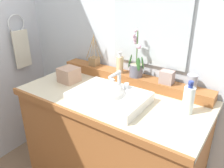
{
  "coord_description": "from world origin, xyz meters",
  "views": [
    {
      "loc": [
        0.76,
        -1.12,
        1.54
      ],
      "look_at": [
        0.01,
        -0.03,
        0.95
      ],
      "focal_mm": 36.67,
      "sensor_mm": 36.0,
      "label": 1
    }
  ],
  "objects": [
    {
      "name": "towel_ring",
      "position": [
        -1.06,
        0.08,
        1.21
      ],
      "size": [
        0.01,
        0.16,
        0.16
      ],
      "primitive_type": "torus",
      "rotation": [
        0.0,
        1.57,
        0.0
      ],
      "color": "silver"
    },
    {
      "name": "tissue_box",
      "position": [
        -0.39,
        0.0,
        0.91
      ],
      "size": [
        0.14,
        0.14,
        0.11
      ],
      "primitive_type": "cube",
      "rotation": [
        0.0,
        0.0,
        -0.06
      ],
      "color": "tan",
      "rests_on": "vanity_cabinet"
    },
    {
      "name": "trinket_box",
      "position": [
        0.28,
        0.23,
        0.96
      ],
      "size": [
        0.09,
        0.07,
        0.09
      ],
      "primitive_type": "cube",
      "rotation": [
        0.0,
        0.0,
        0.02
      ],
      "color": "gray",
      "rests_on": "back_ledge"
    },
    {
      "name": "potted_plant",
      "position": [
        0.05,
        0.23,
        1.0
      ],
      "size": [
        0.13,
        0.1,
        0.34
      ],
      "color": "slate",
      "rests_on": "back_ledge"
    },
    {
      "name": "wall_back",
      "position": [
        0.0,
        0.42,
        1.23
      ],
      "size": [
        2.96,
        0.2,
        2.45
      ],
      "primitive_type": "cube",
      "color": "silver",
      "rests_on": "ground"
    },
    {
      "name": "mirror",
      "position": [
        0.09,
        0.3,
        1.24
      ],
      "size": [
        0.55,
        0.02,
        0.47
      ],
      "primitive_type": "cube",
      "color": "silver"
    },
    {
      "name": "soap_dispenser",
      "position": [
        -0.08,
        0.22,
        0.99
      ],
      "size": [
        0.05,
        0.05,
        0.16
      ],
      "color": "#E0B685",
      "rests_on": "back_ledge"
    },
    {
      "name": "vanity_cabinet",
      "position": [
        0.0,
        -0.0,
        0.43
      ],
      "size": [
        1.26,
        0.63,
        0.86
      ],
      "color": "#985A2D",
      "rests_on": "ground"
    },
    {
      "name": "back_ledge",
      "position": [
        0.0,
        0.24,
        0.89
      ],
      "size": [
        1.18,
        0.12,
        0.07
      ],
      "primitive_type": "cube",
      "color": "#985A2D",
      "rests_on": "vanity_cabinet"
    },
    {
      "name": "sink_basin",
      "position": [
        0.04,
        -0.1,
        0.88
      ],
      "size": [
        0.46,
        0.33,
        0.26
      ],
      "color": "white",
      "rests_on": "vanity_cabinet"
    },
    {
      "name": "reed_diffuser",
      "position": [
        -0.34,
        0.24,
        0.96
      ],
      "size": [
        0.12,
        0.12,
        0.25
      ],
      "color": "#93724B",
      "rests_on": "back_ledge"
    },
    {
      "name": "lotion_bottle",
      "position": [
        0.48,
        0.05,
        0.94
      ],
      "size": [
        0.06,
        0.07,
        0.2
      ],
      "color": "white",
      "rests_on": "vanity_cabinet"
    },
    {
      "name": "soap_bar",
      "position": [
        -0.09,
        -0.0,
        0.93
      ],
      "size": [
        0.07,
        0.04,
        0.02
      ],
      "primitive_type": "ellipsoid",
      "color": "silver",
      "rests_on": "sink_basin"
    },
    {
      "name": "tumbler_cup",
      "position": [
        0.43,
        0.25,
        0.97
      ],
      "size": [
        0.07,
        0.07,
        0.09
      ],
      "primitive_type": "cylinder",
      "color": "#92919D",
      "rests_on": "back_ledge"
    },
    {
      "name": "hand_towel",
      "position": [
        -1.04,
        0.08,
        0.99
      ],
      "size": [
        0.02,
        0.15,
        0.33
      ],
      "primitive_type": "cube",
      "color": "silver"
    }
  ]
}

